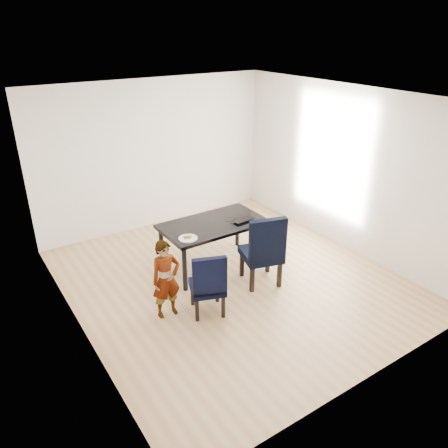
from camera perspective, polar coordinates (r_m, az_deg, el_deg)
floor at (r=6.70m, az=0.95°, el=-7.25°), size 4.50×5.00×0.01m
ceiling at (r=5.73m, az=1.15°, el=16.33°), size 4.50×5.00×0.01m
wall_back at (r=8.16m, az=-9.08°, el=8.92°), size 4.50×0.01×2.70m
wall_front at (r=4.46m, az=19.67°, el=-6.43°), size 4.50×0.01×2.70m
wall_left at (r=5.25m, az=-19.70°, el=-1.56°), size 0.01×5.00×2.70m
wall_right at (r=7.52m, az=15.46°, el=6.94°), size 0.01×5.00×2.70m
dining_table at (r=6.87m, az=-1.38°, el=-2.71°), size 1.60×0.90×0.75m
chair_left at (r=5.78m, az=-2.23°, el=-7.56°), size 0.57×0.58×0.92m
chair_right at (r=6.39m, az=4.87°, el=-3.18°), size 0.67×0.69×1.12m
child at (r=5.72m, az=-7.58°, el=-7.17°), size 0.40×0.27×1.09m
plate at (r=6.24m, az=-4.73°, el=-1.88°), size 0.34×0.34×0.01m
sandwich at (r=6.23m, az=-4.76°, el=-1.55°), size 0.15×0.07×0.06m
laptop at (r=6.81m, az=2.34°, el=0.66°), size 0.38×0.26×0.03m
cable_tangle at (r=6.74m, az=1.38°, el=0.28°), size 0.17×0.17×0.01m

